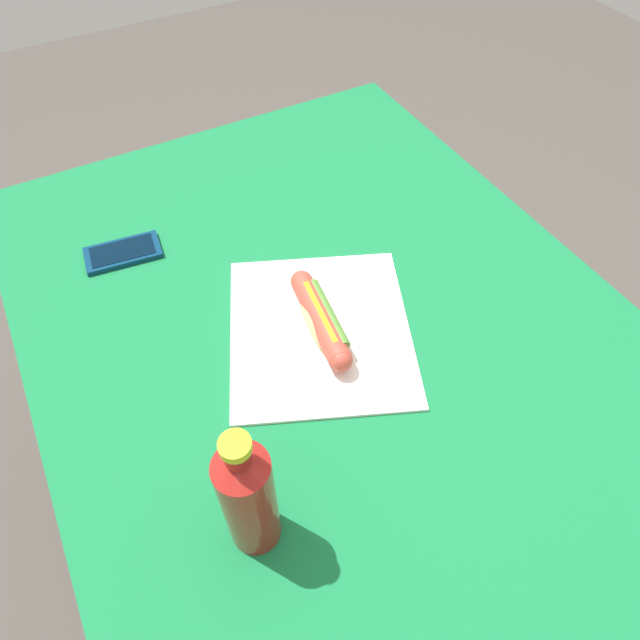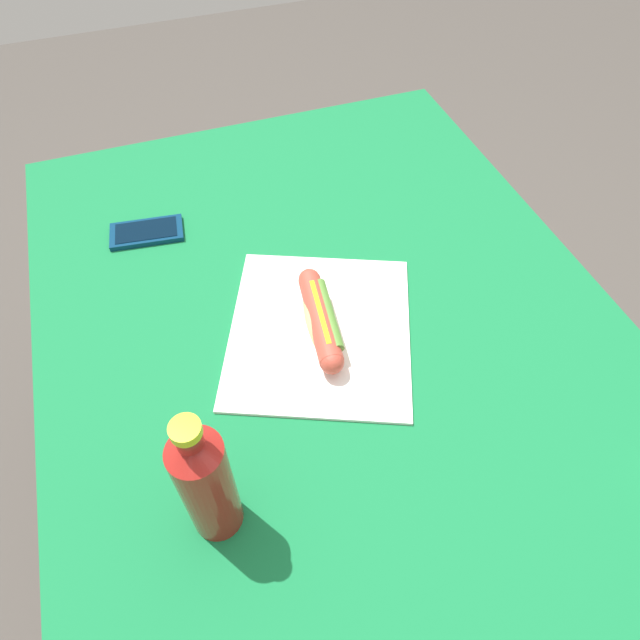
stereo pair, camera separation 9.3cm
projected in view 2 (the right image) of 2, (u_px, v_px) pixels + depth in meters
ground_plane at (325, 484)px, 1.55m from camera, size 6.00×6.00×0.00m
dining_table at (327, 353)px, 1.07m from camera, size 1.25×0.97×0.73m
paper_wrapper at (320, 330)px, 0.95m from camera, size 0.43×0.41×0.01m
hot_dog at (321, 319)px, 0.93m from camera, size 0.21×0.07×0.05m
cell_phone at (147, 232)px, 1.10m from camera, size 0.09×0.15×0.01m
soda_bottle at (206, 483)px, 0.67m from camera, size 0.07×0.07×0.25m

